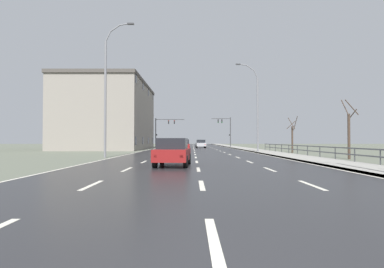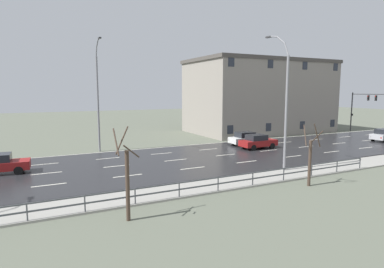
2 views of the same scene
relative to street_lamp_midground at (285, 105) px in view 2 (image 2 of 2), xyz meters
name	(u,v)px [view 2 (image 2 of 2)]	position (x,y,z in m)	size (l,w,h in m)	color
ground_plane	(324,146)	(-7.42, 12.98, -5.30)	(160.00, 160.00, 0.12)	#5B6051
guardrail	(158,190)	(2.43, -11.40, -4.53)	(0.07, 34.69, 1.00)	#515459
street_lamp_midground	(285,105)	(0.00, 0.00, 0.00)	(2.72, 0.24, 10.75)	slate
street_lamp_left_bank	(98,98)	(-14.87, -11.39, 0.34)	(2.49, 0.24, 11.39)	slate
traffic_signal_left	(361,105)	(-13.78, 27.79, -0.99)	(6.08, 0.36, 6.09)	#38383A
car_far_right	(246,138)	(-11.38, 4.73, -4.43)	(1.90, 4.13, 1.57)	silver
car_distant	(258,142)	(-8.91, 4.47, -4.43)	(1.87, 4.12, 1.57)	maroon
brick_building	(259,96)	(-21.48, 14.42, 0.26)	(12.39, 21.44, 10.97)	gray
bare_tree_near	(127,181)	(4.30, -13.66, -3.24)	(1.04, 1.07, 4.60)	#423328
bare_tree_mid	(310,159)	(3.95, -1.24, -3.41)	(1.10, 1.12, 4.26)	#423328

